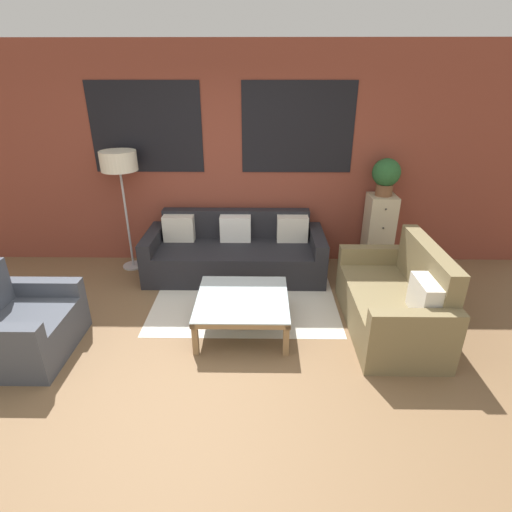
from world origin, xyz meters
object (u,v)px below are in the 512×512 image
settee_vintage (395,302)px  drawer_cabinet (378,232)px  coffee_table (242,302)px  potted_plant (386,175)px  armchair_corner (21,327)px  floor_lamp (119,166)px  couch_dark (235,253)px

settee_vintage → drawer_cabinet: drawer_cabinet is taller
coffee_table → potted_plant: size_ratio=1.96×
potted_plant → armchair_corner: bearing=-153.3°
armchair_corner → floor_lamp: floor_lamp is taller
floor_lamp → couch_dark: bearing=-6.9°
drawer_cabinet → potted_plant: size_ratio=2.14×
coffee_table → settee_vintage: bearing=1.0°
armchair_corner → floor_lamp: (0.48, 1.85, 1.11)m
coffee_table → drawer_cabinet: bearing=40.6°
drawer_cabinet → armchair_corner: bearing=-153.3°
drawer_cabinet → coffee_table: bearing=-139.4°
couch_dark → coffee_table: couch_dark is taller
couch_dark → drawer_cabinet: (1.90, 0.23, 0.22)m
settee_vintage → floor_lamp: floor_lamp is taller
couch_dark → settee_vintage: settee_vintage is taller
settee_vintage → coffee_table: (-1.55, -0.03, 0.01)m
drawer_cabinet → couch_dark: bearing=-173.2°
couch_dark → drawer_cabinet: 1.92m
armchair_corner → drawer_cabinet: 4.25m
couch_dark → settee_vintage: size_ratio=1.51×
potted_plant → coffee_table: bearing=-139.4°
settee_vintage → coffee_table: 1.55m
couch_dark → coffee_table: (0.15, -1.27, 0.03)m
coffee_table → floor_lamp: bearing=137.4°
couch_dark → armchair_corner: 2.54m
armchair_corner → drawer_cabinet: size_ratio=0.94×
coffee_table → floor_lamp: (-1.57, 1.45, 1.07)m
settee_vintage → coffee_table: settee_vintage is taller
settee_vintage → drawer_cabinet: bearing=82.4°
armchair_corner → floor_lamp: size_ratio=0.60×
floor_lamp → drawer_cabinet: size_ratio=1.56×
armchair_corner → couch_dark: bearing=41.5°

